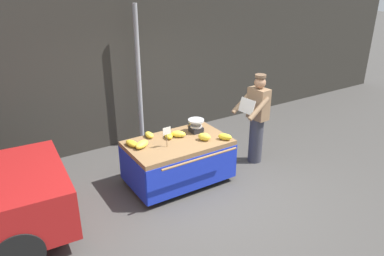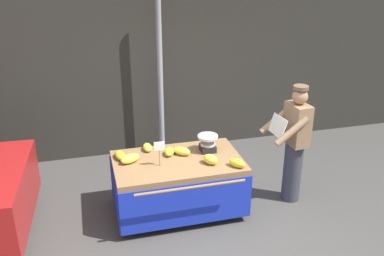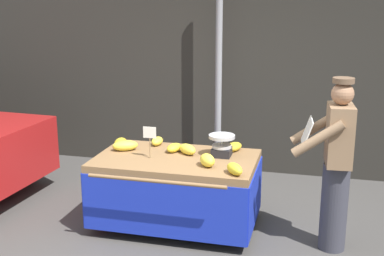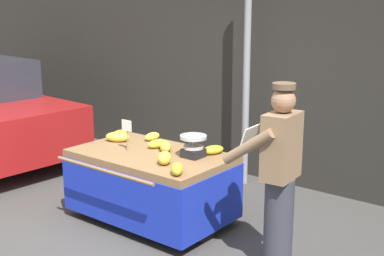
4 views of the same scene
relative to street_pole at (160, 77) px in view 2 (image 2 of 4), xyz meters
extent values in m
plane|color=#423F3D|center=(0.09, -2.38, -1.43)|extent=(60.00, 60.00, 0.00)
cube|color=#2D2B26|center=(0.09, 0.44, 0.28)|extent=(16.00, 0.24, 3.41)
cylinder|color=gray|center=(0.00, 0.00, 0.00)|extent=(0.09, 0.09, 2.86)
cube|color=olive|center=(-0.11, -1.69, -0.68)|extent=(1.69, 1.03, 0.08)
cylinder|color=black|center=(-0.88, -1.69, -1.06)|extent=(0.05, 0.74, 0.74)
cylinder|color=#B7B7BC|center=(-0.91, -1.69, -1.06)|extent=(0.01, 0.13, 0.13)
cylinder|color=black|center=(0.66, -1.69, -1.06)|extent=(0.05, 0.74, 0.74)
cylinder|color=#B7B7BC|center=(0.69, -1.69, -1.06)|extent=(0.01, 0.13, 0.13)
cylinder|color=#4C4742|center=(-0.11, -1.26, -1.08)|extent=(0.05, 0.05, 0.71)
cube|color=#192DB2|center=(-0.11, -2.20, -1.02)|extent=(1.69, 0.02, 0.60)
cube|color=#192DB2|center=(-0.11, -1.18, -1.02)|extent=(1.69, 0.02, 0.60)
cube|color=#192DB2|center=(-0.96, -1.69, -1.02)|extent=(0.02, 1.03, 0.60)
cube|color=#192DB2|center=(0.74, -1.69, -1.02)|extent=(0.02, 1.03, 0.60)
cylinder|color=olive|center=(-0.11, -2.38, -0.66)|extent=(1.35, 0.04, 0.04)
cube|color=black|center=(0.35, -1.54, -0.60)|extent=(0.20, 0.20, 0.09)
cylinder|color=#B7B7BC|center=(0.35, -1.54, -0.50)|extent=(0.02, 0.02, 0.11)
cylinder|color=#B7B7BC|center=(0.35, -1.54, -0.43)|extent=(0.28, 0.28, 0.04)
cylinder|color=#B7B7BC|center=(0.35, -1.54, -0.53)|extent=(0.21, 0.21, 0.03)
cylinder|color=#997A51|center=(-0.37, -1.79, -0.53)|extent=(0.01, 0.01, 0.22)
cube|color=white|center=(-0.37, -1.79, -0.36)|extent=(0.14, 0.01, 0.12)
ellipsoid|color=yellow|center=(-0.19, -1.51, -0.60)|extent=(0.18, 0.25, 0.09)
ellipsoid|color=yellow|center=(-0.02, -1.56, -0.59)|extent=(0.27, 0.26, 0.11)
ellipsoid|color=yellow|center=(0.28, -1.90, -0.58)|extent=(0.23, 0.25, 0.13)
ellipsoid|color=gold|center=(0.44, -1.31, -0.60)|extent=(0.22, 0.28, 0.09)
ellipsoid|color=gold|center=(-0.84, -1.46, -0.60)|extent=(0.19, 0.31, 0.09)
ellipsoid|color=yellow|center=(-0.72, -1.60, -0.59)|extent=(0.32, 0.26, 0.11)
ellipsoid|color=yellow|center=(0.58, -2.07, -0.59)|extent=(0.23, 0.25, 0.11)
ellipsoid|color=yellow|center=(-0.45, -1.30, -0.60)|extent=(0.12, 0.22, 0.09)
cylinder|color=#383842|center=(1.53, -1.81, -0.99)|extent=(0.26, 0.26, 0.88)
cube|color=#8C6B4C|center=(1.53, -1.81, -0.26)|extent=(0.26, 0.40, 0.58)
sphere|color=#9E7051|center=(1.53, -1.81, 0.13)|extent=(0.21, 0.21, 0.21)
cylinder|color=brown|center=(1.53, -1.81, 0.26)|extent=(0.20, 0.20, 0.05)
cylinder|color=#8C6B4C|center=(1.33, -2.03, -0.25)|extent=(0.48, 0.13, 0.37)
cylinder|color=#8C6B4C|center=(1.30, -1.62, -0.25)|extent=(0.48, 0.13, 0.37)
cube|color=silver|center=(1.23, -1.83, -0.24)|extent=(0.12, 0.35, 0.25)
camera|label=1|loc=(-2.90, -6.53, 1.98)|focal=34.57mm
camera|label=2|loc=(-1.23, -6.64, 1.98)|focal=40.28mm
camera|label=3|loc=(1.31, -6.58, 0.99)|focal=47.05mm
camera|label=4|loc=(3.65, -5.70, 0.96)|focal=49.58mm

